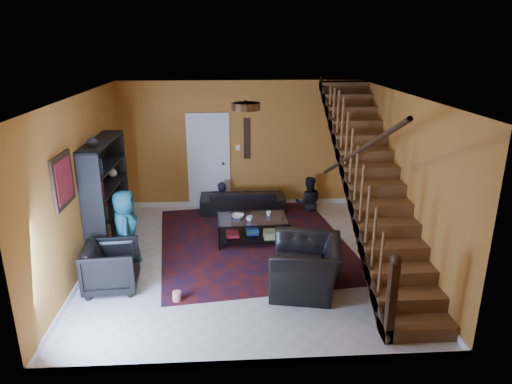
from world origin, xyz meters
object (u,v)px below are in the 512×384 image
(bookshelf, at_px, (107,198))
(sofa, at_px, (243,200))
(armchair_right, at_px, (306,266))
(armchair_left, at_px, (111,267))
(coffee_table, at_px, (252,228))

(bookshelf, bearing_deg, sofa, 34.94)
(armchair_right, bearing_deg, armchair_left, -82.41)
(sofa, bearing_deg, bookshelf, 35.17)
(bookshelf, distance_m, armchair_left, 1.62)
(bookshelf, distance_m, coffee_table, 2.66)
(bookshelf, distance_m, sofa, 3.05)
(sofa, bearing_deg, armchair_right, 104.57)
(coffee_table, bearing_deg, bookshelf, -178.10)
(armchair_left, xyz_separation_m, coffee_table, (2.21, 1.54, -0.07))
(armchair_left, bearing_deg, bookshelf, 8.88)
(bookshelf, height_order, armchair_left, bookshelf)
(sofa, distance_m, armchair_left, 3.78)
(bookshelf, xyz_separation_m, sofa, (2.43, 1.70, -0.70))
(armchair_left, bearing_deg, sofa, -38.14)
(bookshelf, xyz_separation_m, coffee_table, (2.57, 0.09, -0.68))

